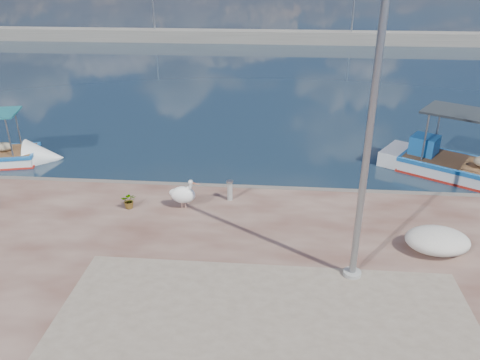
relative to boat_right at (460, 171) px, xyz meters
The scene contains 8 objects.
ground 11.12m from the boat_right, 136.64° to the right, with size 1400.00×1400.00×0.00m, color #162635.
breakwater 33.36m from the boat_right, 104.03° to the left, with size 120.00×2.20×7.50m.
boat_right is the anchor object (origin of this frame).
pelican 10.72m from the boat_right, 156.23° to the right, with size 1.04×0.60×0.99m.
lamp_post 9.59m from the boat_right, 124.41° to the right, with size 0.44×0.96×7.00m.
bollard_near 9.21m from the boat_right, 156.58° to the right, with size 0.22×0.22×0.67m.
potted_plant 12.32m from the boat_right, 158.75° to the right, with size 0.46×0.40×0.51m, color #33722D.
net_pile_d 6.69m from the boat_right, 113.80° to the right, with size 1.66×1.25×0.62m, color silver.
Camera 1 is at (1.15, -9.31, 7.42)m, focal length 35.00 mm.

